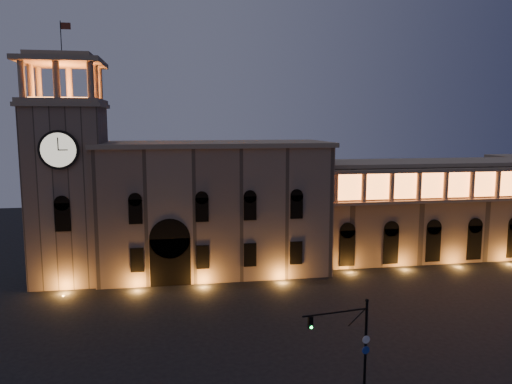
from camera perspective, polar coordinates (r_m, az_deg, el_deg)
ground at (r=49.74m, az=-0.04°, el=-15.97°), size 160.00×160.00×0.00m
government_building at (r=67.94m, az=-4.88°, el=-1.73°), size 30.80×12.80×17.60m
clock_tower at (r=67.48m, az=-20.63°, el=0.92°), size 9.80×9.80×32.40m
colonnade_wing at (r=80.37m, az=20.00°, el=-1.71°), size 40.60×11.50×14.50m
traffic_light at (r=39.04m, az=11.22°, el=-16.85°), size 5.36×1.16×7.41m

